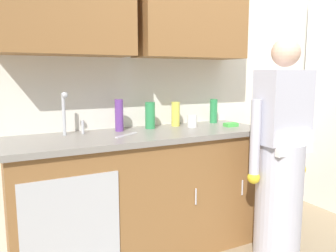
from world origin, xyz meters
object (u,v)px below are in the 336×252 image
bottle_soap (176,114)px  sponge (231,125)px  bottle_dish_liquid (119,115)px  bottle_water_short (150,115)px  bottle_water_tall (214,111)px  sink (75,140)px  knife_on_counter (126,135)px  cup_by_sink (192,121)px  person_at_sink (280,168)px

bottle_soap → sponge: bearing=-31.1°
bottle_dish_liquid → bottle_water_short: (0.26, 0.00, -0.02)m
bottle_water_tall → bottle_dish_liquid: bearing=-177.6°
sink → knife_on_counter: size_ratio=2.08×
sink → bottle_dish_liquid: size_ratio=2.06×
bottle_dish_liquid → cup_by_sink: (0.59, -0.09, -0.07)m
sponge → bottle_water_short: bearing=161.5°
bottle_soap → bottle_water_tall: size_ratio=0.95×
bottle_water_short → cup_by_sink: bearing=-16.3°
bottle_water_tall → knife_on_counter: size_ratio=0.88×
bottle_water_tall → bottle_water_short: same height
knife_on_counter → person_at_sink: bearing=-61.3°
bottle_dish_liquid → bottle_water_short: 0.26m
sink → knife_on_counter: 0.36m
bottle_water_tall → person_at_sink: bearing=-83.9°
knife_on_counter → bottle_water_short: bearing=1.3°
cup_by_sink → sponge: 0.33m
person_at_sink → bottle_soap: (-0.47, 0.73, 0.35)m
sink → bottle_water_short: 0.66m
person_at_sink → bottle_dish_liquid: person_at_sink is taller
sink → bottle_water_tall: (1.27, 0.17, 0.12)m
person_at_sink → bottle_water_short: 1.06m
cup_by_sink → person_at_sink: bearing=-57.7°
knife_on_counter → sponge: bearing=-35.3°
person_at_sink → cup_by_sink: 0.78m
bottle_dish_liquid → cup_by_sink: 0.60m
bottle_water_short → bottle_dish_liquid: bearing=-179.0°
cup_by_sink → knife_on_counter: cup_by_sink is taller
person_at_sink → cup_by_sink: size_ratio=16.23×
bottle_water_tall → bottle_soap: bearing=-178.6°
sink → bottle_water_short: (0.63, 0.14, 0.12)m
person_at_sink → bottle_water_tall: size_ratio=7.63×
bottle_water_tall → sponge: (0.00, -0.25, -0.09)m
bottle_soap → sink: bearing=-169.4°
bottle_soap → knife_on_counter: bearing=-156.7°
sink → bottle_soap: 0.90m
bottle_water_short → knife_on_counter: 0.36m
person_at_sink → sponge: 0.56m
bottle_soap → bottle_water_short: size_ratio=0.95×
person_at_sink → bottle_water_short: person_at_sink is taller
cup_by_sink → bottle_water_short: bearing=163.7°
bottle_water_short → knife_on_counter: (-0.28, -0.20, -0.10)m
person_at_sink → bottle_dish_liquid: 1.26m
person_at_sink → bottle_water_tall: (-0.08, 0.74, 0.35)m
sink → knife_on_counter: sink is taller
bottle_dish_liquid → knife_on_counter: bearing=-95.4°
person_at_sink → sponge: person_at_sink is taller
person_at_sink → bottle_water_short: (-0.72, 0.70, 0.35)m
bottle_soap → bottle_water_short: bottle_water_short is taller
person_at_sink → bottle_water_short: size_ratio=7.66×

